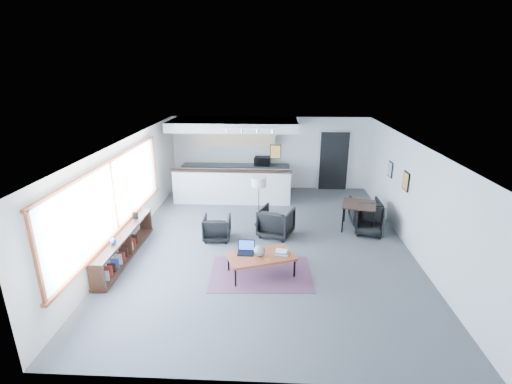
{
  "coord_description": "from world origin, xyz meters",
  "views": [
    {
      "loc": [
        0.14,
        -8.64,
        4.29
      ],
      "look_at": [
        -0.3,
        0.4,
        1.2
      ],
      "focal_mm": 26.0,
      "sensor_mm": 36.0,
      "label": 1
    }
  ],
  "objects_px": {
    "book_stack": "(282,252)",
    "dining_chair_near": "(370,223)",
    "ceramic_pot": "(260,251)",
    "armchair_left": "(217,227)",
    "dining_chair_far": "(365,212)",
    "armchair_right": "(276,221)",
    "coffee_table": "(261,257)",
    "floor_lamp": "(259,184)",
    "dining_table": "(359,206)",
    "laptop": "(246,249)",
    "microwave": "(262,160)"
  },
  "relations": [
    {
      "from": "book_stack",
      "to": "dining_chair_near",
      "type": "bearing_deg",
      "value": 41.26
    },
    {
      "from": "ceramic_pot",
      "to": "armchair_left",
      "type": "distance_m",
      "value": 2.07
    },
    {
      "from": "ceramic_pot",
      "to": "dining_chair_far",
      "type": "height_order",
      "value": "ceramic_pot"
    },
    {
      "from": "armchair_right",
      "to": "dining_chair_far",
      "type": "relative_size",
      "value": 1.21
    },
    {
      "from": "coffee_table",
      "to": "armchair_right",
      "type": "relative_size",
      "value": 1.87
    },
    {
      "from": "ceramic_pot",
      "to": "floor_lamp",
      "type": "distance_m",
      "value": 2.72
    },
    {
      "from": "armchair_left",
      "to": "dining_table",
      "type": "relative_size",
      "value": 0.67
    },
    {
      "from": "dining_table",
      "to": "laptop",
      "type": "bearing_deg",
      "value": -140.64
    },
    {
      "from": "armchair_left",
      "to": "microwave",
      "type": "distance_m",
      "value": 4.27
    },
    {
      "from": "dining_table",
      "to": "dining_chair_far",
      "type": "bearing_deg",
      "value": 52.85
    },
    {
      "from": "armchair_right",
      "to": "dining_chair_near",
      "type": "xyz_separation_m",
      "value": [
        2.51,
        0.22,
        -0.1
      ]
    },
    {
      "from": "armchair_right",
      "to": "dining_table",
      "type": "xyz_separation_m",
      "value": [
        2.26,
        0.55,
        0.24
      ]
    },
    {
      "from": "armchair_left",
      "to": "floor_lamp",
      "type": "relative_size",
      "value": 0.49
    },
    {
      "from": "armchair_left",
      "to": "microwave",
      "type": "height_order",
      "value": "microwave"
    },
    {
      "from": "laptop",
      "to": "armchair_left",
      "type": "height_order",
      "value": "laptop"
    },
    {
      "from": "floor_lamp",
      "to": "dining_table",
      "type": "relative_size",
      "value": 1.36
    },
    {
      "from": "dining_table",
      "to": "microwave",
      "type": "xyz_separation_m",
      "value": [
        -2.75,
        3.23,
        0.45
      ]
    },
    {
      "from": "book_stack",
      "to": "armchair_right",
      "type": "bearing_deg",
      "value": 93.44
    },
    {
      "from": "laptop",
      "to": "ceramic_pot",
      "type": "distance_m",
      "value": 0.33
    },
    {
      "from": "dining_chair_far",
      "to": "dining_table",
      "type": "bearing_deg",
      "value": 53.18
    },
    {
      "from": "dining_chair_far",
      "to": "microwave",
      "type": "xyz_separation_m",
      "value": [
        -3.01,
        2.88,
        0.77
      ]
    },
    {
      "from": "book_stack",
      "to": "microwave",
      "type": "distance_m",
      "value": 5.73
    },
    {
      "from": "floor_lamp",
      "to": "dining_chair_near",
      "type": "distance_m",
      "value": 3.17
    },
    {
      "from": "dining_table",
      "to": "dining_chair_far",
      "type": "relative_size",
      "value": 1.51
    },
    {
      "from": "armchair_left",
      "to": "dining_chair_near",
      "type": "xyz_separation_m",
      "value": [
        4.05,
        0.52,
        -0.03
      ]
    },
    {
      "from": "armchair_right",
      "to": "ceramic_pot",
      "type": "bearing_deg",
      "value": 99.92
    },
    {
      "from": "floor_lamp",
      "to": "ceramic_pot",
      "type": "bearing_deg",
      "value": -87.29
    },
    {
      "from": "dining_chair_far",
      "to": "armchair_left",
      "type": "bearing_deg",
      "value": 16.75
    },
    {
      "from": "coffee_table",
      "to": "armchair_left",
      "type": "relative_size",
      "value": 2.25
    },
    {
      "from": "ceramic_pot",
      "to": "armchair_right",
      "type": "distance_m",
      "value": 2.03
    },
    {
      "from": "coffee_table",
      "to": "floor_lamp",
      "type": "xyz_separation_m",
      "value": [
        -0.16,
        2.61,
        0.81
      ]
    },
    {
      "from": "coffee_table",
      "to": "dining_chair_far",
      "type": "distance_m",
      "value": 4.04
    },
    {
      "from": "armchair_left",
      "to": "dining_chair_near",
      "type": "distance_m",
      "value": 4.08
    },
    {
      "from": "floor_lamp",
      "to": "dining_chair_near",
      "type": "bearing_deg",
      "value": -8.13
    },
    {
      "from": "book_stack",
      "to": "coffee_table",
      "type": "bearing_deg",
      "value": -170.61
    },
    {
      "from": "armchair_left",
      "to": "ceramic_pot",
      "type": "bearing_deg",
      "value": 122.74
    },
    {
      "from": "ceramic_pot",
      "to": "dining_chair_near",
      "type": "xyz_separation_m",
      "value": [
        2.88,
        2.2,
        -0.26
      ]
    },
    {
      "from": "ceramic_pot",
      "to": "dining_chair_far",
      "type": "relative_size",
      "value": 0.35
    },
    {
      "from": "armchair_left",
      "to": "dining_table",
      "type": "bearing_deg",
      "value": -169.42
    },
    {
      "from": "laptop",
      "to": "dining_chair_far",
      "type": "relative_size",
      "value": 0.53
    },
    {
      "from": "dining_chair_near",
      "to": "dining_chair_far",
      "type": "relative_size",
      "value": 0.93
    },
    {
      "from": "dining_chair_near",
      "to": "dining_chair_far",
      "type": "distance_m",
      "value": 0.68
    },
    {
      "from": "dining_chair_near",
      "to": "dining_table",
      "type": "bearing_deg",
      "value": 143.67
    },
    {
      "from": "dining_chair_far",
      "to": "microwave",
      "type": "bearing_deg",
      "value": -43.38
    },
    {
      "from": "ceramic_pot",
      "to": "microwave",
      "type": "xyz_separation_m",
      "value": [
        -0.13,
        5.76,
        0.54
      ]
    },
    {
      "from": "floor_lamp",
      "to": "microwave",
      "type": "bearing_deg",
      "value": 90.16
    },
    {
      "from": "laptop",
      "to": "armchair_left",
      "type": "relative_size",
      "value": 0.53
    },
    {
      "from": "coffee_table",
      "to": "ceramic_pot",
      "type": "distance_m",
      "value": 0.16
    },
    {
      "from": "armchair_right",
      "to": "dining_chair_near",
      "type": "bearing_deg",
      "value": -154.83
    },
    {
      "from": "book_stack",
      "to": "dining_chair_far",
      "type": "xyz_separation_m",
      "value": [
        2.41,
        2.78,
        -0.15
      ]
    }
  ]
}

